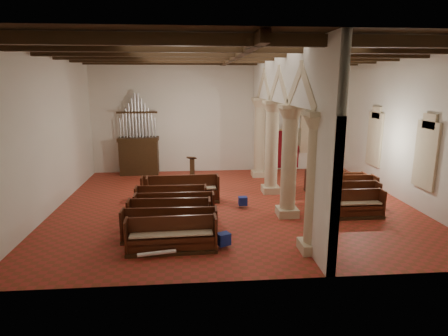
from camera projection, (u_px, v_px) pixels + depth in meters
floor at (234, 204)px, 15.18m from camera, size 14.00×14.00×0.00m
ceiling at (235, 50)px, 13.83m from camera, size 14.00×14.00×0.00m
wall_back at (222, 117)px, 20.33m from camera, size 14.00×0.02×6.00m
wall_front at (264, 163)px, 8.68m from camera, size 14.00×0.02×6.00m
wall_left at (48, 132)px, 13.94m from camera, size 0.02×12.00×6.00m
wall_right at (407, 129)px, 15.08m from camera, size 0.02×12.00×6.00m
ceiling_beams at (235, 55)px, 13.87m from camera, size 13.80×11.80×0.30m
arcade at (281, 116)px, 14.53m from camera, size 0.90×11.90×6.00m
window_right_a at (427, 155)px, 13.80m from camera, size 0.03×1.00×2.20m
window_right_b at (375, 139)px, 17.68m from camera, size 0.03×1.00×2.20m
window_back at (312, 130)px, 20.90m from camera, size 1.00×0.03×2.20m
pipe_organ at (139, 149)px, 19.85m from camera, size 2.10×0.85×4.40m
lectern at (192, 168)px, 19.38m from camera, size 0.53×0.56×1.13m
dossal_curtain at (285, 149)px, 20.95m from camera, size 1.80×0.07×2.17m
processional_banner at (294, 158)px, 20.31m from camera, size 0.58×0.74×2.62m
hymnal_box_a at (224, 239)px, 11.12m from camera, size 0.45×0.42×0.36m
hymnal_box_b at (202, 228)px, 12.03m from camera, size 0.35×0.30×0.32m
hymnal_box_c at (243, 201)px, 14.71m from camera, size 0.34×0.28×0.34m
tube_heater_a at (157, 253)px, 10.47m from camera, size 1.08×0.30×0.11m
tube_heater_b at (169, 228)px, 12.23m from camera, size 0.90×0.26×0.09m
nave_pew_0 at (172, 240)px, 10.88m from camera, size 2.65×0.78×1.02m
nave_pew_1 at (170, 230)px, 11.67m from camera, size 2.98×0.73×1.01m
nave_pew_2 at (170, 219)px, 12.55m from camera, size 2.77×0.77×1.03m
nave_pew_3 at (175, 212)px, 13.24m from camera, size 2.80×0.69×1.02m
nave_pew_4 at (171, 203)px, 14.33m from camera, size 2.71×0.68×0.97m
nave_pew_5 at (183, 194)px, 15.34m from camera, size 2.97×0.86×1.11m
nave_pew_6 at (176, 191)px, 15.92m from camera, size 2.87×0.66×0.95m
aisle_pew_0 at (355, 208)px, 13.66m from camera, size 2.01×0.69×1.01m
aisle_pew_1 at (352, 200)px, 14.45m from camera, size 2.04×0.82×1.10m
aisle_pew_2 at (349, 194)px, 15.18m from camera, size 2.17×0.86×1.15m
aisle_pew_3 at (343, 189)px, 16.05m from camera, size 1.88×0.81×1.05m
aisle_pew_4 at (325, 184)px, 16.85m from camera, size 1.72×0.71×1.01m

